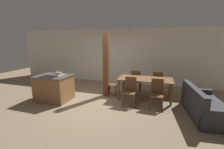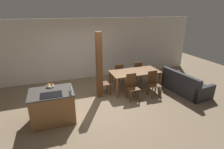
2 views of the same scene
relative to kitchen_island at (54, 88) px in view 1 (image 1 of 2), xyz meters
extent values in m
plane|color=#847056|center=(1.41, 0.42, -0.46)|extent=(16.00, 16.00, 0.00)
cube|color=silver|center=(1.41, 3.07, 0.89)|extent=(11.20, 0.08, 2.70)
cube|color=olive|center=(0.00, 0.00, -0.02)|extent=(1.16, 0.88, 0.87)
cube|color=#4C4742|center=(0.00, 0.00, 0.43)|extent=(1.20, 0.92, 0.04)
cube|color=black|center=(0.00, -0.22, 0.46)|extent=(0.56, 0.40, 0.01)
cylinder|color=silver|center=(-0.01, 0.32, 0.49)|extent=(0.22, 0.22, 0.05)
sphere|color=red|center=(0.04, 0.32, 0.54)|extent=(0.08, 0.08, 0.08)
sphere|color=gold|center=(-0.06, 0.31, 0.54)|extent=(0.08, 0.08, 0.08)
cylinder|color=silver|center=(0.52, -0.38, 0.46)|extent=(0.06, 0.06, 0.00)
cylinder|color=silver|center=(0.52, -0.38, 0.51)|extent=(0.01, 0.01, 0.08)
cone|color=silver|center=(0.52, -0.38, 0.57)|extent=(0.07, 0.07, 0.06)
cylinder|color=silver|center=(0.52, -0.29, 0.46)|extent=(0.06, 0.06, 0.00)
cylinder|color=silver|center=(0.52, -0.29, 0.51)|extent=(0.01, 0.01, 0.08)
cone|color=silver|center=(0.52, -0.29, 0.57)|extent=(0.07, 0.07, 0.06)
cylinder|color=silver|center=(0.52, -0.20, 0.46)|extent=(0.06, 0.06, 0.00)
cylinder|color=silver|center=(0.52, -0.20, 0.51)|extent=(0.01, 0.01, 0.08)
cone|color=silver|center=(0.52, -0.20, 0.57)|extent=(0.07, 0.07, 0.06)
cylinder|color=silver|center=(0.52, -0.11, 0.46)|extent=(0.06, 0.06, 0.00)
cylinder|color=silver|center=(0.52, -0.11, 0.51)|extent=(0.01, 0.01, 0.08)
cone|color=silver|center=(0.52, -0.11, 0.57)|extent=(0.07, 0.07, 0.06)
cube|color=brown|center=(3.13, 1.11, 0.30)|extent=(1.92, 0.93, 0.03)
cube|color=brown|center=(2.23, 0.71, -0.09)|extent=(0.07, 0.07, 0.74)
cube|color=brown|center=(4.03, 0.71, -0.09)|extent=(0.07, 0.07, 0.74)
cube|color=brown|center=(2.23, 1.50, -0.09)|extent=(0.07, 0.07, 0.74)
cube|color=brown|center=(4.03, 1.50, -0.09)|extent=(0.07, 0.07, 0.74)
cube|color=brown|center=(2.70, 0.34, -0.02)|extent=(0.40, 0.40, 0.02)
cube|color=brown|center=(2.70, 0.53, 0.23)|extent=(0.38, 0.02, 0.48)
cube|color=brown|center=(2.52, 0.17, -0.24)|extent=(0.04, 0.04, 0.43)
cube|color=brown|center=(2.87, 0.17, -0.24)|extent=(0.04, 0.04, 0.43)
cube|color=brown|center=(2.52, 0.52, -0.24)|extent=(0.04, 0.04, 0.43)
cube|color=brown|center=(2.87, 0.52, -0.24)|extent=(0.04, 0.04, 0.43)
cube|color=brown|center=(3.56, 0.34, -0.02)|extent=(0.40, 0.40, 0.02)
cube|color=brown|center=(3.56, 0.53, 0.23)|extent=(0.38, 0.02, 0.48)
cube|color=brown|center=(3.38, 0.17, -0.24)|extent=(0.04, 0.04, 0.43)
cube|color=brown|center=(3.74, 0.17, -0.24)|extent=(0.04, 0.04, 0.43)
cube|color=brown|center=(3.38, 0.52, -0.24)|extent=(0.04, 0.04, 0.43)
cube|color=brown|center=(3.74, 0.52, -0.24)|extent=(0.04, 0.04, 0.43)
cube|color=brown|center=(2.70, 1.87, -0.02)|extent=(0.40, 0.40, 0.02)
cube|color=brown|center=(2.70, 1.68, 0.23)|extent=(0.38, 0.02, 0.48)
cube|color=brown|center=(2.87, 2.05, -0.24)|extent=(0.04, 0.04, 0.43)
cube|color=brown|center=(2.52, 2.05, -0.24)|extent=(0.04, 0.04, 0.43)
cube|color=brown|center=(2.87, 1.69, -0.24)|extent=(0.04, 0.04, 0.43)
cube|color=brown|center=(2.52, 1.69, -0.24)|extent=(0.04, 0.04, 0.43)
cube|color=brown|center=(3.56, 1.87, -0.02)|extent=(0.40, 0.40, 0.02)
cube|color=brown|center=(3.56, 1.68, 0.23)|extent=(0.38, 0.02, 0.48)
cube|color=brown|center=(3.74, 2.05, -0.24)|extent=(0.04, 0.04, 0.43)
cube|color=brown|center=(3.38, 2.05, -0.24)|extent=(0.04, 0.04, 0.43)
cube|color=brown|center=(3.74, 1.69, -0.24)|extent=(0.04, 0.04, 0.43)
cube|color=brown|center=(3.38, 1.69, -0.24)|extent=(0.04, 0.04, 0.43)
cube|color=brown|center=(1.87, 1.11, -0.02)|extent=(0.40, 0.40, 0.02)
cube|color=brown|center=(1.68, 1.11, 0.23)|extent=(0.02, 0.38, 0.48)
cube|color=brown|center=(2.04, 0.93, -0.24)|extent=(0.04, 0.04, 0.43)
cube|color=brown|center=(2.04, 1.28, -0.24)|extent=(0.04, 0.04, 0.43)
cube|color=brown|center=(1.69, 0.93, -0.24)|extent=(0.04, 0.04, 0.43)
cube|color=brown|center=(1.69, 1.28, -0.24)|extent=(0.04, 0.04, 0.43)
cube|color=#2D2D33|center=(4.92, 0.24, -0.25)|extent=(1.09, 1.86, 0.42)
cube|color=#2D2D33|center=(4.56, 0.20, 0.17)|extent=(0.36, 1.78, 0.42)
cube|color=#2D2D33|center=(5.01, -0.57, -0.18)|extent=(0.91, 0.24, 0.56)
cube|color=#2D2D33|center=(4.83, 1.05, -0.18)|extent=(0.91, 0.24, 0.56)
cube|color=brown|center=(1.66, 0.98, 0.72)|extent=(0.20, 0.20, 2.36)
camera|label=1|loc=(3.55, -4.32, 1.63)|focal=24.00mm
camera|label=2|loc=(0.16, -4.66, 2.59)|focal=28.00mm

